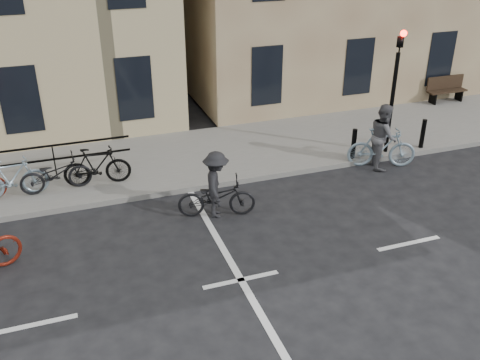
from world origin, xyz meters
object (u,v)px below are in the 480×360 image
object	(u,v)px
cyclist_dark	(216,191)
bench	(446,88)
traffic_light	(395,77)
cyclist_grey	(382,142)

from	to	relation	value
cyclist_dark	bench	bearing A→B (deg)	-50.20
traffic_light	cyclist_grey	size ratio (longest dim) A/B	1.92
bench	cyclist_grey	world-z (taller)	cyclist_grey
cyclist_grey	bench	bearing A→B (deg)	-32.65
traffic_light	cyclist_dark	world-z (taller)	traffic_light
traffic_light	bench	xyz separation A→B (m)	(4.80, 3.39, -1.78)
traffic_light	cyclist_grey	world-z (taller)	traffic_light
cyclist_dark	cyclist_grey	bearing A→B (deg)	-63.92
bench	cyclist_dark	distance (m)	11.84
traffic_light	cyclist_dark	distance (m)	6.39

